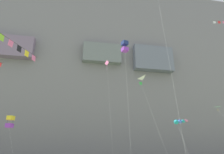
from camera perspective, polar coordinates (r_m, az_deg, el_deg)
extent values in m
cube|color=gray|center=(82.72, -4.34, 1.57)|extent=(180.00, 28.26, 66.21)
cube|color=gray|center=(73.20, -28.34, 7.43)|extent=(17.91, 4.85, 7.30)
cube|color=slate|center=(70.06, -2.98, 6.45)|extent=(13.20, 4.43, 7.06)
cube|color=slate|center=(73.23, 11.80, 5.15)|extent=(14.42, 2.77, 9.32)
cube|color=pink|center=(48.71, 29.52, 13.53)|extent=(0.53, 0.17, 0.58)
cube|color=red|center=(48.23, 28.46, 13.68)|extent=(0.52, 0.13, 0.58)
cube|color=white|center=(47.76, 27.39, 13.82)|extent=(0.53, 0.18, 0.58)
cube|color=yellow|center=(39.18, -27.11, -10.44)|extent=(1.24, 1.24, 0.70)
cube|color=purple|center=(39.02, -27.42, -12.29)|extent=(1.24, 1.24, 0.70)
cylinder|color=black|center=(38.97, -26.62, -11.44)|extent=(0.03, 0.03, 1.89)
cylinder|color=black|center=(39.23, -27.91, -11.28)|extent=(0.03, 0.03, 1.89)
cylinder|color=silver|center=(37.43, -26.92, -16.95)|extent=(2.35, 2.22, 5.54)
cylinder|color=black|center=(22.02, -25.02, 8.12)|extent=(2.64, 4.83, 0.03)
cube|color=#8CCC33|center=(20.57, -29.22, 9.91)|extent=(0.31, 0.51, 0.60)
cube|color=pink|center=(21.21, -27.12, 8.60)|extent=(0.33, 0.51, 0.60)
cube|color=black|center=(21.87, -25.15, 7.36)|extent=(0.30, 0.50, 0.60)
cube|color=yellow|center=(22.58, -23.32, 6.19)|extent=(0.31, 0.50, 0.60)
cube|color=pink|center=(23.31, -21.60, 5.08)|extent=(0.33, 0.51, 0.60)
cube|color=pink|center=(42.26, -1.49, 4.10)|extent=(0.68, 1.26, 1.40)
cylinder|color=black|center=(42.26, -1.49, 4.10)|extent=(0.20, 0.15, 1.15)
cube|color=#CC3399|center=(42.05, -1.49, 3.45)|extent=(0.11, 0.15, 0.08)
cube|color=#CC3399|center=(41.93, -1.48, 3.09)|extent=(0.12, 0.13, 0.08)
cube|color=purple|center=(41.81, -1.51, 2.72)|extent=(0.10, 0.15, 0.08)
cube|color=white|center=(41.69, -1.55, 2.36)|extent=(0.14, 0.11, 0.08)
cube|color=#CC3399|center=(41.59, -1.46, 1.98)|extent=(0.09, 0.16, 0.08)
cylinder|color=silver|center=(38.35, -0.65, -8.77)|extent=(1.03, 1.89, 19.24)
cylinder|color=silver|center=(26.62, 15.69, 6.79)|extent=(0.79, 4.53, 27.25)
cube|color=navy|center=(33.65, 3.68, 9.66)|extent=(1.16, 1.16, 0.65)
cube|color=purple|center=(33.06, 3.73, 7.87)|extent=(1.16, 1.16, 0.65)
cylinder|color=black|center=(33.45, 4.41, 8.70)|extent=(0.03, 0.03, 1.76)
cylinder|color=black|center=(33.26, 2.99, 8.84)|extent=(0.03, 0.03, 1.76)
cylinder|color=silver|center=(28.36, 4.57, -6.58)|extent=(0.36, 3.09, 17.15)
pyramid|color=green|center=(36.59, 28.05, -8.13)|extent=(1.15, 1.17, 0.18)
cube|color=yellow|center=(36.89, 28.15, -8.32)|extent=(0.23, 0.22, 0.31)
pyramid|color=white|center=(29.67, 7.23, -1.57)|extent=(1.31, 1.79, 0.30)
cube|color=green|center=(29.73, 8.27, -1.80)|extent=(0.48, 0.12, 0.52)
cylinder|color=silver|center=(28.17, 12.21, -12.26)|extent=(2.86, 1.67, 11.21)
ellipsoid|color=teal|center=(44.70, 17.99, -12.22)|extent=(1.52, 1.42, 1.15)
ellipsoid|color=blue|center=(45.78, 18.92, -12.03)|extent=(1.42, 1.25, 0.97)
ellipsoid|color=teal|center=(46.87, 19.80, -11.85)|extent=(1.31, 1.08, 0.79)
ellipsoid|color=pink|center=(47.98, 20.65, -11.67)|extent=(1.20, 0.90, 0.61)
cylinder|color=silver|center=(43.20, 19.94, -16.91)|extent=(0.05, 3.38, 7.36)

